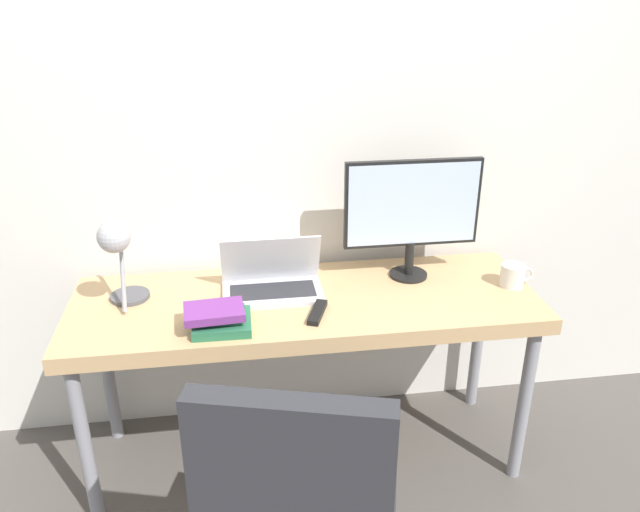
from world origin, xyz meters
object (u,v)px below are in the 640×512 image
Objects in this scene: monitor at (412,209)px; book_stack at (219,318)px; office_chair at (300,505)px; mug at (513,275)px; laptop at (272,281)px; desk_lamp at (117,250)px.

book_stack is at bearing -158.08° from monitor.
monitor is 0.53× the size of office_chair.
mug is (1.12, 0.16, 0.01)m from book_stack.
laptop is 0.71× the size of monitor.
mug is (0.93, -0.08, -0.00)m from laptop.
desk_lamp is (-0.53, -0.07, 0.19)m from laptop.
office_chair reaches higher than book_stack.
monitor is at bearing 7.04° from laptop.
laptop is at bearing 8.05° from desk_lamp.
mug is at bearing -21.04° from monitor.
book_stack is 1.71× the size of mug.
monitor reaches higher than book_stack.
monitor is at bearing 59.79° from office_chair.
office_chair is 0.71m from book_stack.
office_chair reaches higher than laptop.
monitor is at bearing 21.92° from book_stack.
desk_lamp is (-1.08, -0.14, -0.04)m from monitor.
monitor is 1.48× the size of desk_lamp.
laptop is 0.90m from office_chair.
laptop is at bearing 175.28° from mug.
desk_lamp reaches higher than office_chair.
monitor is at bearing 7.54° from desk_lamp.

